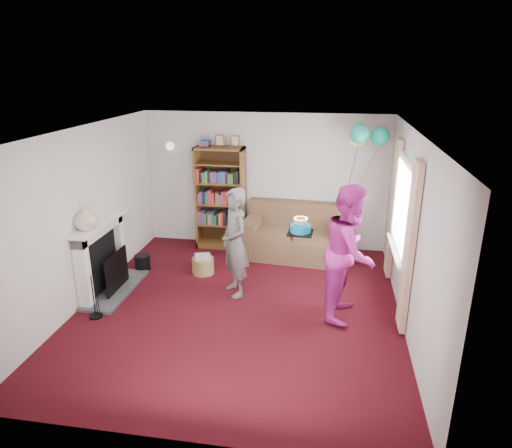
% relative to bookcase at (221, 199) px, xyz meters
% --- Properties ---
extents(ground, '(5.00, 5.00, 0.00)m').
position_rel_bookcase_xyz_m(ground, '(0.80, -2.30, -0.93)').
color(ground, '#34070D').
rests_on(ground, ground).
extents(wall_back, '(4.50, 0.02, 2.50)m').
position_rel_bookcase_xyz_m(wall_back, '(0.80, 0.21, 0.32)').
color(wall_back, silver).
rests_on(wall_back, ground).
extents(wall_left, '(0.02, 5.00, 2.50)m').
position_rel_bookcase_xyz_m(wall_left, '(-1.46, -2.30, 0.32)').
color(wall_left, silver).
rests_on(wall_left, ground).
extents(wall_right, '(0.02, 5.00, 2.50)m').
position_rel_bookcase_xyz_m(wall_right, '(3.06, -2.30, 0.32)').
color(wall_right, silver).
rests_on(wall_right, ground).
extents(ceiling, '(4.50, 5.00, 0.01)m').
position_rel_bookcase_xyz_m(ceiling, '(0.80, -2.30, 1.57)').
color(ceiling, white).
rests_on(ceiling, wall_back).
extents(fireplace, '(0.55, 1.80, 1.12)m').
position_rel_bookcase_xyz_m(fireplace, '(-1.29, -2.11, -0.42)').
color(fireplace, '#3F3F42').
rests_on(fireplace, ground).
extents(window_bay, '(0.14, 2.02, 2.20)m').
position_rel_bookcase_xyz_m(window_bay, '(3.00, -1.70, 0.27)').
color(window_bay, white).
rests_on(window_bay, ground).
extents(wall_sconce, '(0.16, 0.23, 0.16)m').
position_rel_bookcase_xyz_m(wall_sconce, '(-0.95, 0.06, 0.95)').
color(wall_sconce, gold).
rests_on(wall_sconce, ground).
extents(bookcase, '(0.90, 0.42, 2.11)m').
position_rel_bookcase_xyz_m(bookcase, '(0.00, 0.00, 0.00)').
color(bookcase, '#472B14').
rests_on(bookcase, ground).
extents(sofa, '(1.77, 0.94, 0.94)m').
position_rel_bookcase_xyz_m(sofa, '(1.43, -0.23, -0.59)').
color(sofa, brown).
rests_on(sofa, ground).
extents(wicker_basket, '(0.36, 0.36, 0.33)m').
position_rel_bookcase_xyz_m(wicker_basket, '(-0.02, -1.27, -0.79)').
color(wicker_basket, '#A9834E').
rests_on(wicker_basket, ground).
extents(person_striped, '(0.66, 0.72, 1.65)m').
position_rel_bookcase_xyz_m(person_striped, '(0.66, -1.87, -0.11)').
color(person_striped, black).
rests_on(person_striped, ground).
extents(person_magenta, '(0.87, 1.02, 1.86)m').
position_rel_bookcase_xyz_m(person_magenta, '(2.31, -2.22, -0.00)').
color(person_magenta, '#C32796').
rests_on(person_magenta, ground).
extents(birthday_cake, '(0.33, 0.33, 0.22)m').
position_rel_bookcase_xyz_m(birthday_cake, '(1.63, -2.14, 0.26)').
color(birthday_cake, black).
rests_on(birthday_cake, ground).
extents(balloons, '(0.71, 0.69, 1.76)m').
position_rel_bookcase_xyz_m(balloons, '(2.52, -0.43, 1.29)').
color(balloons, '#3F3F3F').
rests_on(balloons, ground).
extents(mantel_vase, '(0.42, 0.42, 0.34)m').
position_rel_bookcase_xyz_m(mantel_vase, '(-1.32, -2.45, 0.36)').
color(mantel_vase, beige).
rests_on(mantel_vase, fireplace).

